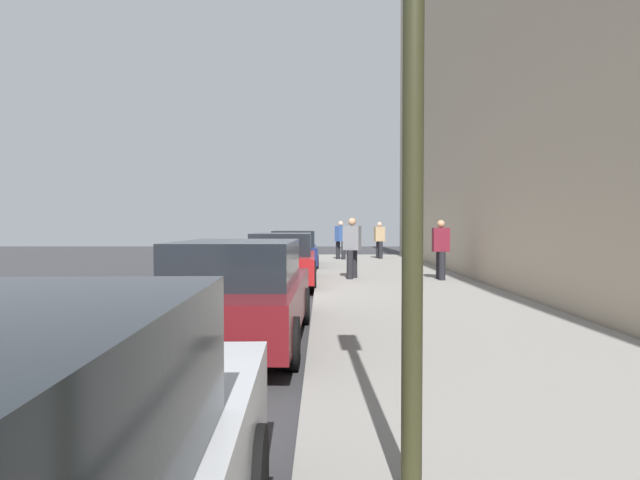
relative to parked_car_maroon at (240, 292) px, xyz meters
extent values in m
plane|color=#333335|center=(6.20, -0.01, -0.76)|extent=(56.00, 56.00, 0.00)
cube|color=gray|center=(6.20, -3.31, -0.68)|extent=(28.00, 4.60, 0.15)
cube|color=tan|center=(6.20, -6.06, 6.74)|extent=(32.00, 0.80, 15.00)
cube|color=gold|center=(6.20, 3.19, -0.75)|extent=(28.00, 0.14, 0.01)
cube|color=white|center=(9.87, -0.71, -0.65)|extent=(6.44, 0.56, 0.22)
cylinder|color=black|center=(1.51, 0.81, -0.44)|extent=(0.64, 0.23, 0.64)
cylinder|color=black|center=(1.49, -0.87, -0.44)|extent=(0.64, 0.23, 0.64)
cylinder|color=black|center=(-1.35, 0.86, -0.44)|extent=(0.64, 0.23, 0.64)
cylinder|color=black|center=(-1.38, -0.82, -0.44)|extent=(0.64, 0.23, 0.64)
cube|color=maroon|center=(0.07, 0.00, -0.17)|extent=(4.65, 1.88, 0.64)
cube|color=black|center=(-0.16, 0.00, 0.45)|extent=(2.43, 1.64, 0.60)
cylinder|color=black|center=(8.38, 0.78, -0.44)|extent=(0.64, 0.23, 0.64)
cylinder|color=black|center=(8.41, -0.90, -0.44)|extent=(0.64, 0.23, 0.64)
cylinder|color=black|center=(5.63, 0.73, -0.44)|extent=(0.64, 0.23, 0.64)
cylinder|color=black|center=(5.66, -0.95, -0.44)|extent=(0.64, 0.23, 0.64)
cube|color=maroon|center=(7.02, -0.09, -0.17)|extent=(4.47, 1.87, 0.64)
cube|color=black|center=(6.80, -0.09, 0.45)|extent=(2.33, 1.63, 0.60)
cylinder|color=black|center=(14.03, 0.80, -0.44)|extent=(0.65, 0.24, 0.64)
cylinder|color=black|center=(14.08, -0.88, -0.44)|extent=(0.65, 0.24, 0.64)
cylinder|color=black|center=(11.41, 0.72, -0.44)|extent=(0.65, 0.24, 0.64)
cylinder|color=black|center=(11.47, -0.96, -0.44)|extent=(0.65, 0.24, 0.64)
cube|color=navy|center=(12.75, -0.08, -0.17)|extent=(4.27, 1.93, 0.64)
cube|color=black|center=(12.54, -0.09, 0.45)|extent=(2.24, 1.67, 0.60)
cylinder|color=black|center=(7.32, -4.66, -0.20)|extent=(0.19, 0.19, 0.81)
cylinder|color=black|center=(7.70, -4.66, -0.20)|extent=(0.19, 0.19, 0.81)
cube|color=maroon|center=(7.51, -4.66, 0.55)|extent=(0.30, 0.47, 0.69)
sphere|color=tan|center=(7.51, -4.66, 1.01)|extent=(0.23, 0.23, 0.23)
cylinder|color=black|center=(16.28, -2.19, -0.19)|extent=(0.19, 0.19, 0.83)
cylinder|color=black|center=(16.58, -1.94, -0.19)|extent=(0.19, 0.19, 0.83)
cube|color=#335193|center=(16.43, -2.07, 0.58)|extent=(0.54, 0.56, 0.71)
sphere|color=#D8AD8C|center=(16.43, -2.07, 1.04)|extent=(0.23, 0.23, 0.23)
cylinder|color=black|center=(17.16, -3.88, -0.20)|extent=(0.19, 0.19, 0.81)
cylinder|color=black|center=(16.78, -3.96, -0.20)|extent=(0.19, 0.19, 0.81)
cube|color=tan|center=(16.97, -3.92, 0.55)|extent=(0.39, 0.52, 0.69)
sphere|color=#D8AD8C|center=(16.97, -3.92, 1.01)|extent=(0.22, 0.22, 0.22)
cylinder|color=black|center=(7.62, -2.02, -0.19)|extent=(0.20, 0.20, 0.85)
cylinder|color=black|center=(7.99, -2.16, -0.19)|extent=(0.20, 0.20, 0.85)
cube|color=slate|center=(7.80, -2.09, 0.60)|extent=(0.46, 0.56, 0.72)
sphere|color=tan|center=(7.80, -2.09, 1.07)|extent=(0.23, 0.23, 0.23)
cylinder|color=#2D2D19|center=(-4.62, -1.72, 1.35)|extent=(0.12, 0.12, 3.92)
cube|color=#471E19|center=(17.33, -3.92, -0.32)|extent=(0.34, 0.22, 0.57)
cylinder|color=#4C4C4C|center=(17.33, -3.92, 0.14)|extent=(0.03, 0.03, 0.36)
camera|label=1|loc=(-7.55, -1.20, 0.98)|focal=29.08mm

